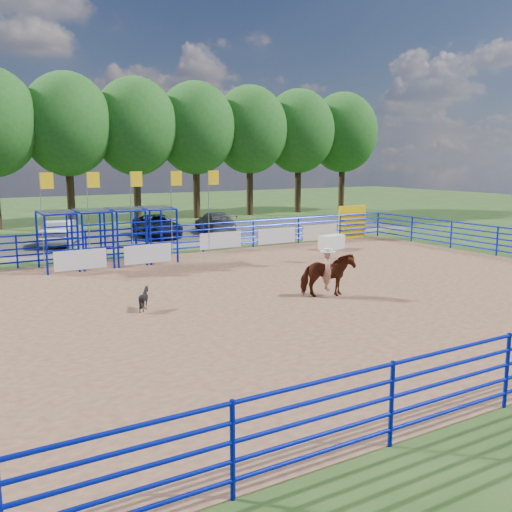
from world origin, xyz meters
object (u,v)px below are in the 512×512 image
object	(u,v)px
car_d	(215,222)
horse_and_rider	(327,272)
car_b	(62,232)
announcer_table	(332,242)
calf	(144,299)
car_c	(157,226)

from	to	relation	value
car_d	horse_and_rider	bearing A→B (deg)	86.86
car_b	announcer_table	bearing A→B (deg)	166.81
calf	car_d	size ratio (longest dim) A/B	0.16
horse_and_rider	calf	size ratio (longest dim) A/B	3.25
announcer_table	calf	xyz separation A→B (m)	(-12.83, -6.81, -0.01)
horse_and_rider	calf	world-z (taller)	horse_and_rider
calf	car_c	world-z (taller)	car_c
car_b	horse_and_rider	bearing A→B (deg)	130.80
announcer_table	car_c	distance (m)	11.36
horse_and_rider	car_c	xyz separation A→B (m)	(0.53, 17.87, -0.20)
car_b	car_c	size ratio (longest dim) A/B	0.90
announcer_table	calf	world-z (taller)	announcer_table
car_b	calf	bearing A→B (deg)	110.88
horse_and_rider	car_c	size ratio (longest dim) A/B	0.49
car_d	announcer_table	bearing A→B (deg)	113.90
car_d	calf	bearing A→B (deg)	68.00
horse_and_rider	calf	xyz separation A→B (m)	(-6.12, 1.53, -0.50)
horse_and_rider	car_b	world-z (taller)	horse_and_rider
car_b	car_c	distance (m)	5.82
car_b	car_d	size ratio (longest dim) A/B	0.94
announcer_table	car_b	xyz separation A→B (m)	(-11.99, 9.07, 0.33)
announcer_table	horse_and_rider	world-z (taller)	horse_and_rider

